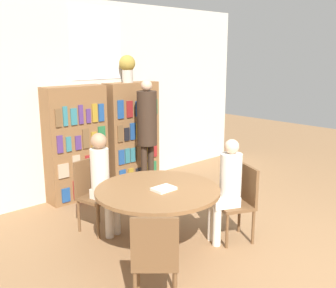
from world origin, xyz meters
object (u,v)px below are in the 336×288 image
(flower_vase, at_px, (127,67))
(chair_near_camera, at_px, (155,256))
(bookshelf_right, at_px, (132,134))
(bookshelf_left, at_px, (76,144))
(chair_left_side, at_px, (93,191))
(seated_reader_right, at_px, (227,185))
(reading_table, at_px, (158,198))
(librarian_standing, at_px, (147,124))
(chair_far_side, at_px, (240,199))
(seated_reader_left, at_px, (103,178))

(flower_vase, xyz_separation_m, chair_near_camera, (-1.92, -2.88, -1.48))
(bookshelf_right, bearing_deg, bookshelf_left, 179.98)
(flower_vase, distance_m, chair_near_camera, 3.76)
(chair_left_side, distance_m, seated_reader_right, 1.68)
(reading_table, bearing_deg, chair_left_side, 101.41)
(flower_vase, bearing_deg, reading_table, -119.96)
(librarian_standing, bearing_deg, chair_left_side, -156.50)
(chair_far_side, bearing_deg, flower_vase, 18.08)
(bookshelf_right, xyz_separation_m, reading_table, (-1.29, -2.12, -0.21))
(bookshelf_left, relative_size, chair_near_camera, 1.91)
(bookshelf_left, xyz_separation_m, chair_near_camera, (-0.92, -2.87, -0.35))
(flower_vase, distance_m, librarian_standing, 1.01)
(chair_left_side, relative_size, librarian_standing, 0.50)
(chair_left_side, bearing_deg, flower_vase, -153.34)
(chair_near_camera, relative_size, seated_reader_left, 0.71)
(bookshelf_left, relative_size, seated_reader_right, 1.39)
(reading_table, relative_size, chair_near_camera, 1.51)
(chair_near_camera, xyz_separation_m, seated_reader_right, (1.46, 0.40, 0.19))
(bookshelf_left, relative_size, chair_far_side, 1.91)
(bookshelf_left, xyz_separation_m, seated_reader_left, (-0.39, -1.29, -0.15))
(reading_table, relative_size, seated_reader_right, 1.10)
(chair_far_side, bearing_deg, bookshelf_left, 40.11)
(flower_vase, bearing_deg, librarian_standing, -92.48)
(bookshelf_right, xyz_separation_m, librarian_standing, (-0.09, -0.50, 0.25))
(seated_reader_right, bearing_deg, chair_left_side, 60.15)
(flower_vase, xyz_separation_m, chair_left_side, (-1.43, -1.12, -1.48))
(chair_left_side, relative_size, seated_reader_right, 0.73)
(chair_far_side, bearing_deg, chair_near_camera, 126.00)
(seated_reader_right, bearing_deg, bookshelf_left, 36.94)
(flower_vase, xyz_separation_m, chair_far_side, (-0.29, -2.55, -1.48))
(flower_vase, distance_m, seated_reader_right, 2.82)
(bookshelf_left, bearing_deg, flower_vase, 0.25)
(flower_vase, height_order, chair_near_camera, flower_vase)
(bookshelf_right, distance_m, seated_reader_right, 2.53)
(bookshelf_left, distance_m, bookshelf_right, 1.06)
(chair_far_side, bearing_deg, reading_table, 90.00)
(chair_left_side, bearing_deg, bookshelf_right, -154.73)
(seated_reader_right, bearing_deg, chair_near_camera, 130.07)
(chair_far_side, bearing_deg, bookshelf_right, 16.59)
(chair_near_camera, bearing_deg, chair_left_side, 117.00)
(bookshelf_left, xyz_separation_m, reading_table, (-0.23, -2.12, -0.21))
(flower_vase, relative_size, chair_far_side, 0.49)
(bookshelf_right, xyz_separation_m, seated_reader_right, (-0.52, -2.47, -0.16))
(flower_vase, height_order, chair_far_side, flower_vase)
(reading_table, bearing_deg, bookshelf_right, 58.64)
(seated_reader_right, bearing_deg, flower_vase, 14.12)
(flower_vase, relative_size, seated_reader_left, 0.35)
(bookshelf_left, relative_size, seated_reader_left, 1.36)
(bookshelf_right, distance_m, librarian_standing, 0.57)
(reading_table, height_order, librarian_standing, librarian_standing)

